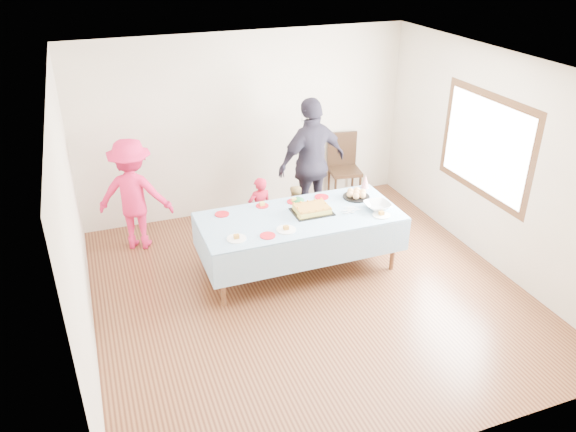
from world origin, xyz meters
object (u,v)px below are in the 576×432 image
(dining_chair, at_px, (344,163))
(adult_left, at_px, (134,195))
(birthday_cake, at_px, (312,209))
(party_table, at_px, (300,219))

(dining_chair, xyz_separation_m, adult_left, (-3.31, -0.42, 0.18))
(birthday_cake, xyz_separation_m, adult_left, (-2.03, 1.32, -0.04))
(birthday_cake, height_order, adult_left, adult_left)
(birthday_cake, bearing_deg, party_table, -170.42)
(party_table, xyz_separation_m, adult_left, (-1.86, 1.35, 0.05))
(adult_left, bearing_deg, birthday_cake, 167.63)
(dining_chair, bearing_deg, party_table, -119.89)
(dining_chair, bearing_deg, birthday_cake, -116.85)
(party_table, distance_m, dining_chair, 2.29)
(party_table, distance_m, adult_left, 2.30)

